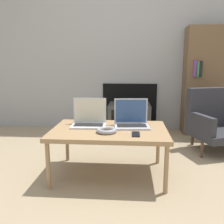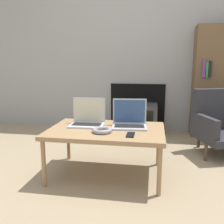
# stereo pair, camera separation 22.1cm
# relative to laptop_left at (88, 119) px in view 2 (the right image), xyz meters

# --- Properties ---
(ground_plane) EXTENTS (14.00, 14.00, 0.00)m
(ground_plane) POSITION_rel_laptop_left_xyz_m (0.20, -0.34, -0.49)
(ground_plane) COLOR #998466
(wall_back) EXTENTS (7.00, 0.08, 2.60)m
(wall_back) POSITION_rel_laptop_left_xyz_m (0.20, 1.57, 0.79)
(wall_back) COLOR #999999
(wall_back) RESTS_ON ground_plane
(table) EXTENTS (1.02, 0.68, 0.43)m
(table) POSITION_rel_laptop_left_xyz_m (0.20, -0.11, -0.09)
(table) COLOR #9E7A51
(table) RESTS_ON ground_plane
(laptop_left) EXTENTS (0.32, 0.23, 0.25)m
(laptop_left) POSITION_rel_laptop_left_xyz_m (0.00, 0.00, 0.00)
(laptop_left) COLOR silver
(laptop_left) RESTS_ON table
(laptop_right) EXTENTS (0.33, 0.25, 0.25)m
(laptop_right) POSITION_rel_laptop_left_xyz_m (0.39, -0.00, 0.00)
(laptop_right) COLOR #B2B2B7
(laptop_right) RESTS_ON table
(headphones) EXTENTS (0.17, 0.17, 0.04)m
(headphones) POSITION_rel_laptop_left_xyz_m (0.19, -0.23, -0.04)
(headphones) COLOR gray
(headphones) RESTS_ON table
(phone) EXTENTS (0.06, 0.15, 0.01)m
(phone) POSITION_rel_laptop_left_xyz_m (0.43, -0.28, -0.05)
(phone) COLOR black
(phone) RESTS_ON table
(tv) EXTENTS (0.59, 0.47, 0.43)m
(tv) POSITION_rel_laptop_left_xyz_m (0.37, 1.29, -0.28)
(tv) COLOR #383838
(tv) RESTS_ON ground_plane
(armchair) EXTENTS (0.78, 0.72, 0.72)m
(armchair) POSITION_rel_laptop_left_xyz_m (1.40, 0.69, -0.14)
(armchair) COLOR #2D2D33
(armchair) RESTS_ON ground_plane
(bookshelf) EXTENTS (0.63, 0.32, 1.50)m
(bookshelf) POSITION_rel_laptop_left_xyz_m (1.45, 1.37, 0.26)
(bookshelf) COLOR brown
(bookshelf) RESTS_ON ground_plane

